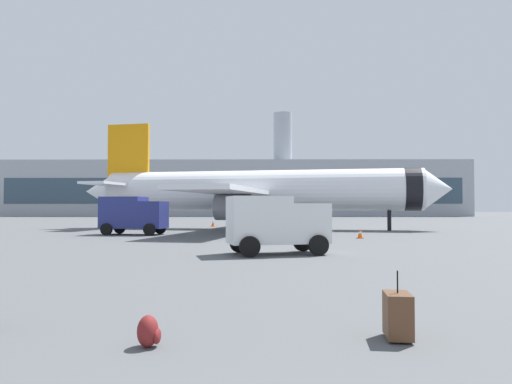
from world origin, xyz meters
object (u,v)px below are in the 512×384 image
safety_cone_near (213,223)px  traveller_backpack (149,332)px  service_truck (133,214)px  safety_cone_far (292,223)px  cargo_van (276,222)px  rolling_suitcase (398,315)px  safety_cone_mid (360,234)px  airplane_at_gate (256,191)px

safety_cone_near → traveller_backpack: 44.65m
service_truck → safety_cone_far: bearing=45.6°
cargo_van → rolling_suitcase: size_ratio=4.32×
safety_cone_near → safety_cone_mid: bearing=-58.6°
safety_cone_mid → safety_cone_far: 17.78m
safety_cone_near → safety_cone_mid: (11.87, -19.48, 0.01)m
airplane_at_gate → safety_cone_far: 6.46m
traveller_backpack → service_truck: bearing=105.4°
safety_cone_mid → safety_cone_far: bearing=101.1°
safety_cone_far → traveller_backpack: 42.78m
airplane_at_gate → safety_cone_mid: size_ratio=53.91×
cargo_van → safety_cone_mid: 12.42m
cargo_van → safety_cone_mid: cargo_van is taller
cargo_van → safety_cone_mid: size_ratio=7.20×
safety_cone_near → safety_cone_far: size_ratio=0.82×
rolling_suitcase → safety_cone_mid: bearing=79.6°
airplane_at_gate → service_truck: bearing=-135.8°
rolling_suitcase → airplane_at_gate: bearing=93.9°
traveller_backpack → safety_cone_mid: bearing=71.4°
traveller_backpack → airplane_at_gate: bearing=88.1°
safety_cone_far → rolling_suitcase: bearing=-91.5°
airplane_at_gate → cargo_van: size_ratio=7.48×
airplane_at_gate → rolling_suitcase: (2.60, -37.84, -3.27)m
airplane_at_gate → traveller_backpack: 38.46m
airplane_at_gate → safety_cone_mid: airplane_at_gate is taller
safety_cone_near → safety_cone_far: bearing=-13.5°
cargo_van → traveller_backpack: cargo_van is taller
cargo_van → traveller_backpack: size_ratio=9.91×
traveller_backpack → cargo_van: bearing=80.4°
service_truck → safety_cone_mid: (16.46, -4.14, -1.28)m
cargo_van → traveller_backpack: 14.48m
airplane_at_gate → safety_cone_near: (-4.77, 6.23, -3.34)m
cargo_van → service_truck: bearing=125.0°
airplane_at_gate → cargo_van: 24.19m
airplane_at_gate → safety_cone_near: bearing=127.4°
service_truck → cargo_van: service_truck is taller
airplane_at_gate → rolling_suitcase: 38.07m
safety_cone_near → airplane_at_gate: bearing=-52.6°
service_truck → safety_cone_near: bearing=73.4°
safety_cone_far → cargo_van: bearing=-95.2°
cargo_van → safety_cone_near: (-5.87, 30.29, -1.13)m
airplane_at_gate → cargo_van: airplane_at_gate is taller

